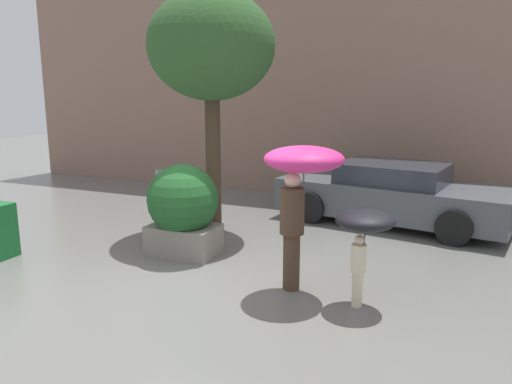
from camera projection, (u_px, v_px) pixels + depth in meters
The scene contains 8 objects.
ground_plane at pixel (190, 282), 7.20m from camera, with size 40.00×40.00×0.00m, color slate.
building_facade at pixel (320, 77), 12.44m from camera, with size 18.00×0.30×6.00m.
planter_box at pixel (183, 208), 8.23m from camera, with size 1.18×1.18×1.54m.
person_adult at pixel (301, 176), 6.60m from camera, with size 1.06×1.06×2.01m.
person_child at pixel (364, 227), 6.25m from camera, with size 0.75×0.75×1.25m.
parked_car_near at pixel (392, 194), 10.26m from camera, with size 4.80×2.56×1.25m.
street_tree at pixel (211, 48), 9.06m from camera, with size 2.34×2.34×4.50m.
parking_meter at pixel (160, 189), 9.17m from camera, with size 0.14×0.14×1.28m.
Camera 1 is at (3.53, -5.87, 2.76)m, focal length 35.00 mm.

